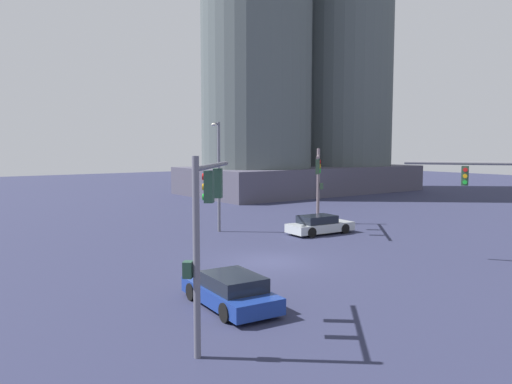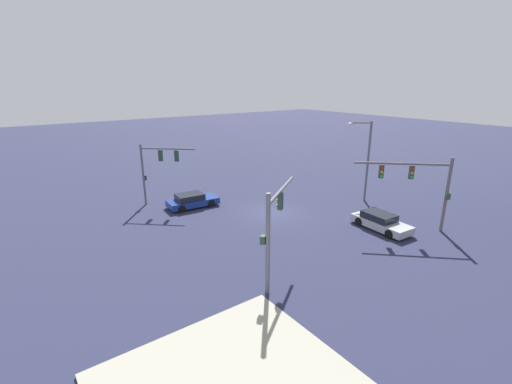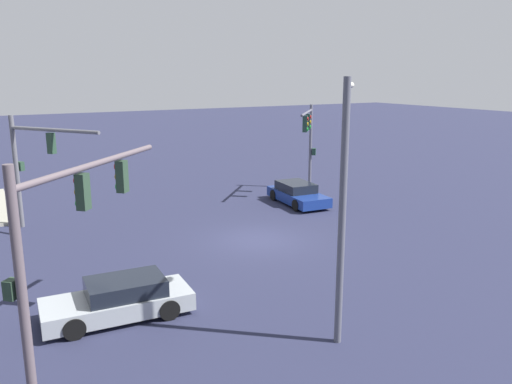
{
  "view_description": "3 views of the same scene",
  "coord_description": "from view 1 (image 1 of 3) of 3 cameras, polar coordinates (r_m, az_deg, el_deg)",
  "views": [
    {
      "loc": [
        -14.61,
        -19.21,
        5.67
      ],
      "look_at": [
        -1.42,
        -0.84,
        3.59
      ],
      "focal_mm": 34.97,
      "sensor_mm": 36.0,
      "label": 1
    },
    {
      "loc": [
        21.65,
        -17.5,
        10.52
      ],
      "look_at": [
        0.52,
        -2.03,
        2.33
      ],
      "focal_mm": 24.82,
      "sensor_mm": 36.0,
      "label": 2
    },
    {
      "loc": [
        11.0,
        19.16,
        7.32
      ],
      "look_at": [
        -0.21,
        -0.58,
        2.09
      ],
      "focal_mm": 36.09,
      "sensor_mm": 36.0,
      "label": 3
    }
  ],
  "objects": [
    {
      "name": "streetlamp_curved_arm",
      "position": [
        32.73,
        -4.34,
        2.7
      ],
      "size": [
        1.54,
        1.73,
        7.26
      ],
      "rotation": [
        0.0,
        0.0,
        -2.29
      ],
      "color": "slate",
      "rests_on": "ground"
    },
    {
      "name": "ground_plane",
      "position": [
        24.79,
        1.55,
        -7.97
      ],
      "size": [
        167.68,
        167.68,
        0.0
      ],
      "primitive_type": "plane",
      "color": "#282B46"
    },
    {
      "name": "traffic_signal_near_corner",
      "position": [
        26.28,
        25.58,
        0.14
      ],
      "size": [
        3.23,
        4.64,
        5.44
      ],
      "rotation": [
        0.0,
        0.0,
        2.19
      ],
      "color": "slate",
      "rests_on": "ground"
    },
    {
      "name": "sedan_car_waiting_far",
      "position": [
        17.96,
        -2.91,
        -11.23
      ],
      "size": [
        2.22,
        4.5,
        1.21
      ],
      "rotation": [
        0.0,
        0.0,
        1.49
      ],
      "color": "navy",
      "rests_on": "ground"
    },
    {
      "name": "traffic_signal_opposite_side",
      "position": [
        34.85,
        7.13,
        2.12
      ],
      "size": [
        4.97,
        4.97,
        5.52
      ],
      "rotation": [
        0.0,
        0.0,
        -2.33
      ],
      "color": "#67595E",
      "rests_on": "ground"
    },
    {
      "name": "sedan_car_approaching",
      "position": [
        32.69,
        7.26,
        -3.76
      ],
      "size": [
        4.55,
        2.09,
        1.21
      ],
      "rotation": [
        0.0,
        0.0,
        -0.07
      ],
      "color": "#ABB1B6",
      "rests_on": "ground"
    },
    {
      "name": "traffic_signal_cross_street",
      "position": [
        14.44,
        -5.77,
        -2.34
      ],
      "size": [
        3.6,
        3.68,
        5.42
      ],
      "rotation": [
        0.0,
        0.0,
        0.84
      ],
      "color": "slate",
      "rests_on": "ground"
    }
  ]
}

